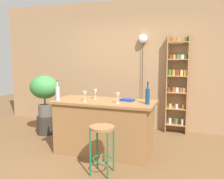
{
  "coord_description": "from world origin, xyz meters",
  "views": [
    {
      "loc": [
        1.42,
        -3.43,
        1.61
      ],
      "look_at": [
        0.05,
        0.55,
        1.03
      ],
      "focal_mm": 39.84,
      "sensor_mm": 36.0,
      "label": 1
    }
  ],
  "objects_px": {
    "spice_shelf": "(177,82)",
    "cookbook": "(127,100)",
    "wine_glass_center": "(118,96)",
    "wine_glass_right": "(85,94)",
    "bottle_olive_oil": "(58,93)",
    "plant_stool": "(46,125)",
    "pendant_globe_light": "(143,40)",
    "potted_plant": "(44,90)",
    "bar_stool": "(102,139)",
    "wine_glass_left": "(95,92)",
    "bottle_soda_blue": "(148,96)"
  },
  "relations": [
    {
      "from": "plant_stool",
      "to": "pendant_globe_light",
      "type": "distance_m",
      "value": 2.69
    },
    {
      "from": "bar_stool",
      "to": "potted_plant",
      "type": "bearing_deg",
      "value": 144.21
    },
    {
      "from": "potted_plant",
      "to": "wine_glass_left",
      "type": "bearing_deg",
      "value": -18.47
    },
    {
      "from": "plant_stool",
      "to": "cookbook",
      "type": "relative_size",
      "value": 1.79
    },
    {
      "from": "plant_stool",
      "to": "wine_glass_center",
      "type": "xyz_separation_m",
      "value": [
        1.78,
        -0.68,
        0.81
      ]
    },
    {
      "from": "spice_shelf",
      "to": "cookbook",
      "type": "xyz_separation_m",
      "value": [
        -0.68,
        -1.39,
        -0.17
      ]
    },
    {
      "from": "bar_stool",
      "to": "potted_plant",
      "type": "height_order",
      "value": "potted_plant"
    },
    {
      "from": "bottle_soda_blue",
      "to": "spice_shelf",
      "type": "bearing_deg",
      "value": 78.74
    },
    {
      "from": "cookbook",
      "to": "pendant_globe_light",
      "type": "distance_m",
      "value": 1.77
    },
    {
      "from": "bar_stool",
      "to": "wine_glass_left",
      "type": "bearing_deg",
      "value": 118.2
    },
    {
      "from": "bottle_olive_oil",
      "to": "pendant_globe_light",
      "type": "height_order",
      "value": "pendant_globe_light"
    },
    {
      "from": "wine_glass_right",
      "to": "cookbook",
      "type": "bearing_deg",
      "value": 22.75
    },
    {
      "from": "potted_plant",
      "to": "wine_glass_center",
      "type": "height_order",
      "value": "potted_plant"
    },
    {
      "from": "plant_stool",
      "to": "wine_glass_center",
      "type": "relative_size",
      "value": 2.3
    },
    {
      "from": "wine_glass_right",
      "to": "spice_shelf",
      "type": "bearing_deg",
      "value": 51.63
    },
    {
      "from": "bottle_soda_blue",
      "to": "pendant_globe_light",
      "type": "bearing_deg",
      "value": 104.91
    },
    {
      "from": "potted_plant",
      "to": "wine_glass_center",
      "type": "relative_size",
      "value": 5.1
    },
    {
      "from": "wine_glass_left",
      "to": "cookbook",
      "type": "distance_m",
      "value": 0.57
    },
    {
      "from": "plant_stool",
      "to": "pendant_globe_light",
      "type": "xyz_separation_m",
      "value": [
        1.8,
        1.0,
        1.74
      ]
    },
    {
      "from": "wine_glass_left",
      "to": "wine_glass_right",
      "type": "height_order",
      "value": "same"
    },
    {
      "from": "cookbook",
      "to": "potted_plant",
      "type": "bearing_deg",
      "value": -179.93
    },
    {
      "from": "potted_plant",
      "to": "wine_glass_left",
      "type": "distance_m",
      "value": 1.38
    },
    {
      "from": "wine_glass_left",
      "to": "pendant_globe_light",
      "type": "relative_size",
      "value": 0.08
    },
    {
      "from": "bar_stool",
      "to": "bottle_soda_blue",
      "type": "xyz_separation_m",
      "value": [
        0.48,
        0.65,
        0.51
      ]
    },
    {
      "from": "wine_glass_right",
      "to": "wine_glass_left",
      "type": "bearing_deg",
      "value": 73.99
    },
    {
      "from": "wine_glass_center",
      "to": "cookbook",
      "type": "height_order",
      "value": "wine_glass_center"
    },
    {
      "from": "bottle_soda_blue",
      "to": "wine_glass_left",
      "type": "distance_m",
      "value": 0.94
    },
    {
      "from": "cookbook",
      "to": "pendant_globe_light",
      "type": "height_order",
      "value": "pendant_globe_light"
    },
    {
      "from": "wine_glass_center",
      "to": "pendant_globe_light",
      "type": "xyz_separation_m",
      "value": [
        0.02,
        1.68,
        0.93
      ]
    },
    {
      "from": "bottle_soda_blue",
      "to": "cookbook",
      "type": "distance_m",
      "value": 0.42
    },
    {
      "from": "potted_plant",
      "to": "cookbook",
      "type": "distance_m",
      "value": 1.91
    },
    {
      "from": "potted_plant",
      "to": "wine_glass_right",
      "type": "height_order",
      "value": "potted_plant"
    },
    {
      "from": "bar_stool",
      "to": "wine_glass_center",
      "type": "bearing_deg",
      "value": 86.61
    },
    {
      "from": "wine_glass_left",
      "to": "wine_glass_center",
      "type": "distance_m",
      "value": 0.53
    },
    {
      "from": "bar_stool",
      "to": "wine_glass_center",
      "type": "xyz_separation_m",
      "value": [
        0.03,
        0.58,
        0.5
      ]
    },
    {
      "from": "plant_stool",
      "to": "wine_glass_right",
      "type": "xyz_separation_m",
      "value": [
        1.23,
        -0.7,
        0.81
      ]
    },
    {
      "from": "wine_glass_right",
      "to": "bottle_soda_blue",
      "type": "bearing_deg",
      "value": 5.08
    },
    {
      "from": "wine_glass_center",
      "to": "cookbook",
      "type": "relative_size",
      "value": 0.78
    },
    {
      "from": "spice_shelf",
      "to": "wine_glass_left",
      "type": "height_order",
      "value": "spice_shelf"
    },
    {
      "from": "spice_shelf",
      "to": "wine_glass_center",
      "type": "distance_m",
      "value": 1.81
    },
    {
      "from": "potted_plant",
      "to": "bottle_soda_blue",
      "type": "distance_m",
      "value": 2.31
    },
    {
      "from": "wine_glass_center",
      "to": "wine_glass_right",
      "type": "xyz_separation_m",
      "value": [
        -0.55,
        -0.02,
        0.0
      ]
    },
    {
      "from": "pendant_globe_light",
      "to": "bar_stool",
      "type": "bearing_deg",
      "value": -91.33
    },
    {
      "from": "bottle_soda_blue",
      "to": "wine_glass_center",
      "type": "xyz_separation_m",
      "value": [
        -0.45,
        -0.07,
        -0.01
      ]
    },
    {
      "from": "bottle_olive_oil",
      "to": "cookbook",
      "type": "relative_size",
      "value": 1.55
    },
    {
      "from": "plant_stool",
      "to": "bottle_soda_blue",
      "type": "xyz_separation_m",
      "value": [
        2.23,
        -0.61,
        0.82
      ]
    },
    {
      "from": "potted_plant",
      "to": "bottle_olive_oil",
      "type": "relative_size",
      "value": 2.57
    },
    {
      "from": "spice_shelf",
      "to": "wine_glass_center",
      "type": "xyz_separation_m",
      "value": [
        -0.76,
        -1.64,
        -0.07
      ]
    },
    {
      "from": "potted_plant",
      "to": "wine_glass_center",
      "type": "xyz_separation_m",
      "value": [
        1.78,
        -0.68,
        0.07
      ]
    },
    {
      "from": "bar_stool",
      "to": "wine_glass_center",
      "type": "height_order",
      "value": "wine_glass_center"
    }
  ]
}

